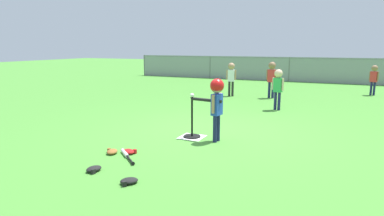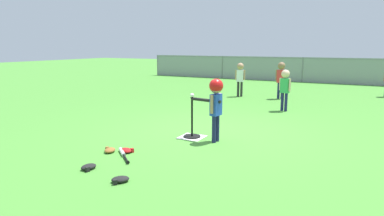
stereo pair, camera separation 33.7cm
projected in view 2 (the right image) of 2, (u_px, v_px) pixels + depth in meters
ground_plane at (214, 131)px, 6.56m from camera, size 60.00×60.00×0.00m
home_plate at (192, 137)px, 6.14m from camera, size 0.44×0.44×0.01m
batting_tee at (192, 131)px, 6.12m from camera, size 0.32×0.32×0.75m
baseball_on_tee at (192, 95)px, 5.99m from camera, size 0.07×0.07×0.07m
batter_child at (216, 97)px, 5.70m from camera, size 0.63×0.32×1.12m
fielder_near_right at (285, 85)px, 8.47m from camera, size 0.31×0.21×1.07m
fielder_near_left at (240, 75)px, 10.91m from camera, size 0.33×0.22×1.12m
fielder_deep_left at (281, 75)px, 10.42m from camera, size 0.35×0.23×1.17m
spare_bat_silver at (123, 153)px, 5.12m from camera, size 0.54×0.49×0.06m
glove_by_plate at (120, 179)px, 4.11m from camera, size 0.27×0.27×0.07m
glove_near_bats at (89, 167)px, 4.53m from camera, size 0.20×0.25×0.07m
glove_tossed_aside at (126, 150)px, 5.25m from camera, size 0.26×0.22×0.07m
glove_outfield_drop at (110, 150)px, 5.26m from camera, size 0.23×0.26×0.07m
outfield_fence at (303, 69)px, 15.30m from camera, size 16.06×0.06×1.15m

